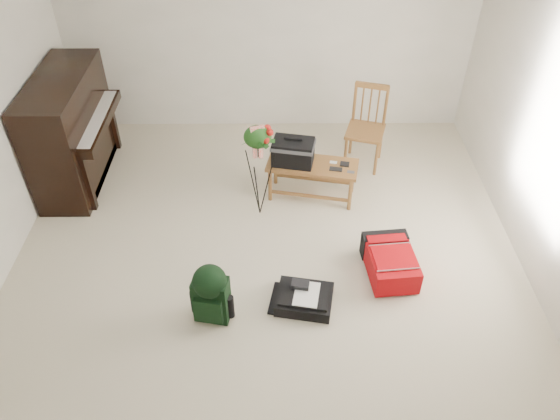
{
  "coord_description": "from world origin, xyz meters",
  "views": [
    {
      "loc": [
        0.1,
        -3.6,
        3.89
      ],
      "look_at": [
        0.13,
        0.35,
        0.51
      ],
      "focal_mm": 35.0,
      "sensor_mm": 36.0,
      "label": 1
    }
  ],
  "objects_px": {
    "dining_chair": "(365,128)",
    "green_backpack": "(211,292)",
    "flower_stand": "(259,172)",
    "black_duffel": "(304,298)",
    "red_suitcase": "(389,259)",
    "piano": "(72,132)",
    "bench": "(299,157)"
  },
  "relations": [
    {
      "from": "dining_chair",
      "to": "flower_stand",
      "type": "height_order",
      "value": "flower_stand"
    },
    {
      "from": "red_suitcase",
      "to": "green_backpack",
      "type": "relative_size",
      "value": 1.11
    },
    {
      "from": "dining_chair",
      "to": "green_backpack",
      "type": "relative_size",
      "value": 1.62
    },
    {
      "from": "bench",
      "to": "red_suitcase",
      "type": "height_order",
      "value": "bench"
    },
    {
      "from": "dining_chair",
      "to": "flower_stand",
      "type": "relative_size",
      "value": 0.86
    },
    {
      "from": "dining_chair",
      "to": "green_backpack",
      "type": "height_order",
      "value": "dining_chair"
    },
    {
      "from": "black_duffel",
      "to": "dining_chair",
      "type": "bearing_deg",
      "value": 80.72
    },
    {
      "from": "bench",
      "to": "black_duffel",
      "type": "bearing_deg",
      "value": -78.64
    },
    {
      "from": "bench",
      "to": "green_backpack",
      "type": "bearing_deg",
      "value": -104.26
    },
    {
      "from": "red_suitcase",
      "to": "black_duffel",
      "type": "bearing_deg",
      "value": -158.44
    },
    {
      "from": "piano",
      "to": "flower_stand",
      "type": "bearing_deg",
      "value": -18.3
    },
    {
      "from": "red_suitcase",
      "to": "flower_stand",
      "type": "xyz_separation_m",
      "value": [
        -1.26,
        0.85,
        0.41
      ]
    },
    {
      "from": "bench",
      "to": "dining_chair",
      "type": "distance_m",
      "value": 1.04
    },
    {
      "from": "black_duffel",
      "to": "green_backpack",
      "type": "distance_m",
      "value": 0.87
    },
    {
      "from": "dining_chair",
      "to": "black_duffel",
      "type": "relative_size",
      "value": 1.75
    },
    {
      "from": "flower_stand",
      "to": "piano",
      "type": "bearing_deg",
      "value": 143.66
    },
    {
      "from": "bench",
      "to": "dining_chair",
      "type": "bearing_deg",
      "value": 51.2
    },
    {
      "from": "dining_chair",
      "to": "green_backpack",
      "type": "xyz_separation_m",
      "value": [
        -1.61,
        -2.37,
        -0.15
      ]
    },
    {
      "from": "dining_chair",
      "to": "bench",
      "type": "bearing_deg",
      "value": -123.37
    },
    {
      "from": "green_backpack",
      "to": "bench",
      "type": "bearing_deg",
      "value": 75.18
    },
    {
      "from": "black_duffel",
      "to": "flower_stand",
      "type": "bearing_deg",
      "value": 118.95
    },
    {
      "from": "bench",
      "to": "dining_chair",
      "type": "relative_size",
      "value": 1.06
    },
    {
      "from": "piano",
      "to": "bench",
      "type": "distance_m",
      "value": 2.56
    },
    {
      "from": "piano",
      "to": "black_duffel",
      "type": "xyz_separation_m",
      "value": [
        2.53,
        -1.97,
        -0.52
      ]
    },
    {
      "from": "dining_chair",
      "to": "piano",
      "type": "bearing_deg",
      "value": -158.91
    },
    {
      "from": "flower_stand",
      "to": "green_backpack",
      "type": "bearing_deg",
      "value": -123.22
    },
    {
      "from": "piano",
      "to": "red_suitcase",
      "type": "bearing_deg",
      "value": -24.66
    },
    {
      "from": "piano",
      "to": "red_suitcase",
      "type": "height_order",
      "value": "piano"
    },
    {
      "from": "black_duffel",
      "to": "red_suitcase",
      "type": "bearing_deg",
      "value": 37.37
    },
    {
      "from": "green_backpack",
      "to": "flower_stand",
      "type": "relative_size",
      "value": 0.53
    },
    {
      "from": "green_backpack",
      "to": "flower_stand",
      "type": "distance_m",
      "value": 1.48
    },
    {
      "from": "bench",
      "to": "flower_stand",
      "type": "relative_size",
      "value": 0.91
    }
  ]
}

